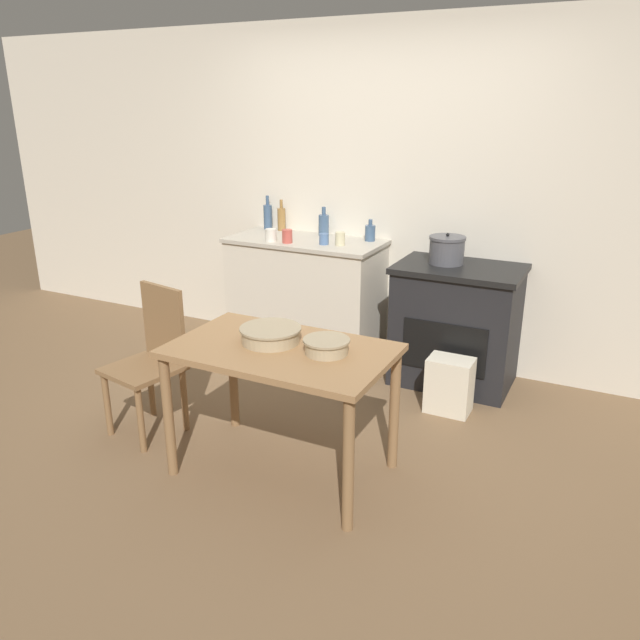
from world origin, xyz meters
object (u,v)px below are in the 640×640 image
Objects in this scene: chair at (152,357)px; cup_right at (340,239)px; cup_mid_right at (287,236)px; bottle_far_left at (370,233)px; mixing_bowl_small at (326,345)px; bottle_left at (268,216)px; flour_sack at (449,385)px; cup_center at (324,239)px; work_table at (281,366)px; stock_pot at (447,250)px; bottle_mid_left at (281,219)px; bottle_center_left at (324,224)px; cup_center_right at (271,235)px; stove at (456,325)px; mixing_bowl_large at (271,334)px.

cup_right is at bearing 79.15° from chair.
bottle_far_left is at bearing 33.18° from cup_mid_right.
bottle_left is at bearing 128.61° from mixing_bowl_small.
bottle_far_left is at bearing 142.63° from flour_sack.
mixing_bowl_small is 1.65m from cup_center.
flour_sack is at bearing 44.54° from chair.
stock_pot is (0.42, 1.62, 0.34)m from work_table.
bottle_mid_left is 0.64m from cup_center.
bottle_center_left reaches higher than chair.
bottle_left is 2.75× the size of cup_mid_right.
cup_right is at bearing 11.00° from cup_center.
cup_center is at bearing -63.35° from bottle_center_left.
cup_center_right is at bearing -152.00° from bottle_far_left.
bottle_left is 1.22× the size of bottle_center_left.
cup_center is at bearing -30.29° from bottle_mid_left.
work_table is at bearing -171.32° from mixing_bowl_small.
work_table is 1.71m from cup_center_right.
stove is at bearing 5.21° from cup_center.
bottle_center_left is at bearing 55.23° from cup_center_right.
bottle_mid_left is (-0.81, 0.05, 0.03)m from bottle_far_left.
stock_pot is at bearing 166.96° from stove.
cup_right is at bearing -23.89° from bottle_mid_left.
chair is at bearing -98.19° from cup_mid_right.
flour_sack is at bearing -66.92° from stock_pot.
bottle_far_left reaches higher than stock_pot.
stove is 8.89× the size of cup_right.
cup_right is at bearing -119.44° from bottle_far_left.
mixing_bowl_small is 2.54× the size of cup_center_right.
cup_right reaches higher than work_table.
mixing_bowl_large is (-0.62, -1.54, 0.35)m from stove.
chair is at bearing 179.03° from mixing_bowl_large.
cup_center_right is (-1.53, 0.30, 0.81)m from flour_sack.
bottle_far_left reaches higher than mixing_bowl_small.
cup_center_right is 0.14m from cup_mid_right.
bottle_far_left is 1.68× the size of cup_right.
chair is 1.85m from bottle_mid_left.
bottle_center_left is at bearing -4.23° from bottle_mid_left.
cup_mid_right is (0.28, -0.40, -0.05)m from bottle_mid_left.
bottle_left is (-1.42, 1.78, 0.27)m from mixing_bowl_small.
stock_pot is at bearing -7.95° from bottle_mid_left.
mixing_bowl_small reaches higher than work_table.
bottle_left is 3.40× the size of cup_center.
bottle_center_left is at bearing 90.64° from chair.
cup_center_right is (-0.67, -0.36, -0.02)m from bottle_far_left.
stove is 1.54m from cup_center_right.
bottle_far_left reaches higher than work_table.
stove is 3.47× the size of bottle_mid_left.
cup_center_right reaches higher than work_table.
flour_sack is 4.60× the size of cup_center.
cup_mid_right is (-0.67, 1.37, 0.21)m from mixing_bowl_large.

